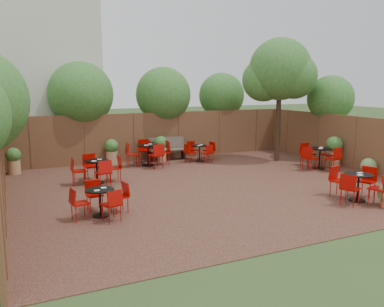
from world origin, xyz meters
name	(u,v)px	position (x,y,z in m)	size (l,w,h in m)	color
ground	(213,186)	(0.00, 0.00, 0.00)	(80.00, 80.00, 0.00)	#354F23
courtyard_paving	(213,186)	(0.00, 0.00, 0.01)	(12.00, 10.00, 0.02)	#381B17
fence_back	(158,136)	(0.00, 5.00, 1.00)	(12.00, 0.08, 2.00)	brown
fence_left	(1,173)	(-6.00, 0.00, 1.00)	(0.08, 10.00, 2.00)	brown
fence_right	(355,143)	(6.00, 0.00, 1.00)	(0.08, 10.00, 2.00)	brown
neighbour_building	(35,65)	(-4.50, 8.00, 4.00)	(5.00, 4.00, 8.00)	beige
overhang_foliage	(99,97)	(-2.86, 2.99, 2.73)	(15.51, 10.53, 2.69)	#2E6320
courtyard_tree	(280,73)	(4.32, 2.49, 3.61)	(2.68, 2.58, 4.99)	black
park_bench_left	(167,148)	(0.26, 4.63, 0.51)	(1.59, 0.65, 0.96)	brown
park_bench_right	(169,149)	(0.33, 4.62, 0.48)	(1.49, 0.58, 0.90)	brown
bistro_tables	(208,165)	(0.35, 0.98, 0.46)	(10.24, 8.61, 0.95)	black
planters	(185,151)	(0.44, 3.20, 0.59)	(11.88, 4.63, 1.17)	#AB7E55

